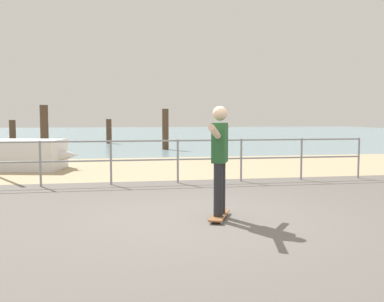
{
  "coord_description": "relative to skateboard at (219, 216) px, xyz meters",
  "views": [
    {
      "loc": [
        -1.38,
        -6.29,
        1.57
      ],
      "look_at": [
        0.07,
        2.0,
        0.9
      ],
      "focal_mm": 40.02,
      "sensor_mm": 36.0,
      "label": 1
    }
  ],
  "objects": [
    {
      "name": "groyne_post_3",
      "position": [
        0.75,
        14.12,
        0.92
      ],
      "size": [
        0.31,
        0.31,
        1.97
      ],
      "primitive_type": "cylinder",
      "color": "#513826",
      "rests_on": "ground"
    },
    {
      "name": "groyne_post_1",
      "position": [
        -4.76,
        13.9,
        0.99
      ],
      "size": [
        0.36,
        0.36,
        2.11
      ],
      "primitive_type": "cylinder",
      "color": "#513826",
      "rests_on": "ground"
    },
    {
      "name": "groyne_post_0",
      "position": [
        -7.52,
        20.01,
        0.63
      ],
      "size": [
        0.36,
        0.36,
        1.4
      ],
      "primitive_type": "cylinder",
      "color": "#513826",
      "rests_on": "ground"
    },
    {
      "name": "skateboarder",
      "position": [
        -0.0,
        0.0,
        0.95
      ],
      "size": [
        0.65,
        1.37,
        1.65
      ],
      "color": "#26262B",
      "rests_on": "skateboard"
    },
    {
      "name": "sea_surface",
      "position": [
        -0.14,
        35.03,
        -0.07
      ],
      "size": [
        72.0,
        50.0,
        0.04
      ],
      "primitive_type": "cube",
      "color": "#75939E",
      "rests_on": "ground"
    },
    {
      "name": "beach_strip",
      "position": [
        -0.14,
        7.03,
        -0.07
      ],
      "size": [
        24.0,
        6.0,
        0.04
      ],
      "primitive_type": "cube",
      "color": "tan",
      "rests_on": "ground"
    },
    {
      "name": "ground_plane",
      "position": [
        -0.14,
        -0.97,
        -0.07
      ],
      "size": [
        24.0,
        10.0,
        0.04
      ],
      "primitive_type": "cube",
      "color": "#605B56",
      "rests_on": "ground"
    },
    {
      "name": "skateboard",
      "position": [
        0.0,
        0.0,
        0.0
      ],
      "size": [
        0.5,
        0.81,
        0.08
      ],
      "color": "brown",
      "rests_on": "ground"
    },
    {
      "name": "railing_fence",
      "position": [
        -1.67,
        3.63,
        0.63
      ],
      "size": [
        12.4,
        0.05,
        1.05
      ],
      "color": "gray",
      "rests_on": "ground"
    },
    {
      "name": "groyne_post_2",
      "position": [
        -2.01,
        19.46,
        0.66
      ],
      "size": [
        0.32,
        0.32,
        1.46
      ],
      "primitive_type": "cylinder",
      "color": "#513826",
      "rests_on": "ground"
    }
  ]
}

